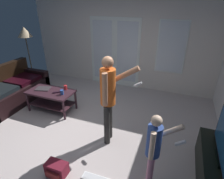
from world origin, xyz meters
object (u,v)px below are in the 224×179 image
object	(u,v)px
person_child	(154,147)
tv_stand	(215,171)
loose_keyboard	(96,179)
laptop_closed	(43,89)
cup_by_laptop	(65,87)
floor_lamp	(25,34)
tv_remote_black	(56,92)
person_adult	(109,94)
backpack	(56,169)
leather_couch	(11,91)
cup_near_edge	(62,92)
coffee_table	(51,96)

from	to	relation	value
person_child	tv_stand	bearing A→B (deg)	22.38
person_child	loose_keyboard	xyz separation A→B (m)	(-0.75, -0.20, -0.70)
loose_keyboard	tv_stand	bearing A→B (deg)	19.05
loose_keyboard	laptop_closed	world-z (taller)	laptop_closed
person_child	cup_by_laptop	distance (m)	2.67
tv_stand	floor_lamp	world-z (taller)	floor_lamp
tv_stand	floor_lamp	size ratio (longest dim) A/B	0.77
person_child	tv_remote_black	bearing A→B (deg)	153.98
loose_keyboard	person_adult	bearing A→B (deg)	98.99
backpack	person_child	bearing A→B (deg)	13.67
leather_couch	tv_stand	bearing A→B (deg)	-9.41
loose_keyboard	cup_near_edge	bearing A→B (deg)	137.28
backpack	cup_by_laptop	distance (m)	2.00
tv_remote_black	cup_near_edge	bearing A→B (deg)	-46.64
floor_lamp	laptop_closed	distance (m)	1.92
backpack	cup_near_edge	xyz separation A→B (m)	(-0.85, 1.47, 0.45)
tv_stand	person_adult	distance (m)	1.92
coffee_table	cup_near_edge	distance (m)	0.40
person_adult	laptop_closed	bearing A→B (deg)	164.09
person_adult	floor_lamp	world-z (taller)	floor_lamp
backpack	laptop_closed	size ratio (longest dim) A/B	1.01
person_adult	cup_by_laptop	size ratio (longest dim) A/B	15.79
backpack	laptop_closed	bearing A→B (deg)	133.02
tv_stand	backpack	bearing A→B (deg)	-162.88
person_adult	loose_keyboard	size ratio (longest dim) A/B	3.68
loose_keyboard	tv_remote_black	world-z (taller)	tv_remote_black
tv_stand	cup_by_laptop	bearing A→B (deg)	161.60
leather_couch	tv_stand	size ratio (longest dim) A/B	1.39
cup_by_laptop	coffee_table	bearing A→B (deg)	-142.92
laptop_closed	backpack	bearing A→B (deg)	-63.83
floor_lamp	cup_near_edge	world-z (taller)	floor_lamp
backpack	laptop_closed	xyz separation A→B (m)	(-1.44, 1.54, 0.40)
loose_keyboard	laptop_closed	bearing A→B (deg)	145.22
coffee_table	floor_lamp	xyz separation A→B (m)	(-1.50, 1.06, 1.16)
backpack	loose_keyboard	bearing A→B (deg)	11.80
tv_stand	person_child	size ratio (longest dim) A/B	1.13
floor_lamp	laptop_closed	xyz separation A→B (m)	(1.27, -1.02, -1.01)
leather_couch	cup_by_laptop	bearing A→B (deg)	10.46
cup_near_edge	tv_stand	bearing A→B (deg)	-14.54
leather_couch	laptop_closed	xyz separation A→B (m)	(0.97, 0.10, 0.19)
cup_by_laptop	loose_keyboard	bearing A→B (deg)	-46.16
leather_couch	person_adult	distance (m)	2.98
tv_stand	person_adult	world-z (taller)	person_adult
coffee_table	leather_couch	bearing A→B (deg)	-176.92
loose_keyboard	laptop_closed	size ratio (longest dim) A/B	1.37
tv_stand	tv_remote_black	distance (m)	3.33
coffee_table	tv_remote_black	bearing A→B (deg)	-5.08
coffee_table	backpack	distance (m)	1.94
coffee_table	loose_keyboard	size ratio (longest dim) A/B	2.41
coffee_table	cup_near_edge	xyz separation A→B (m)	(0.35, -0.04, 0.19)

